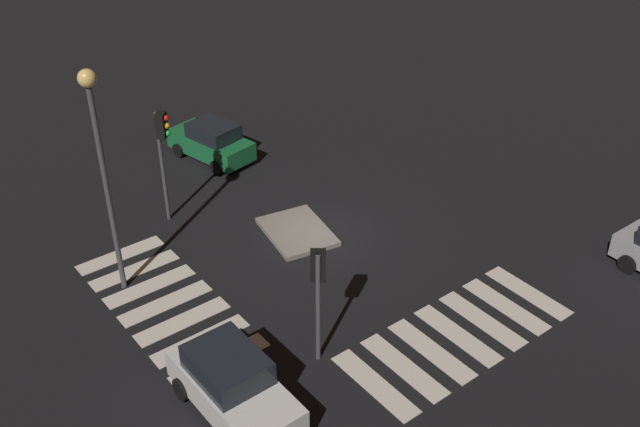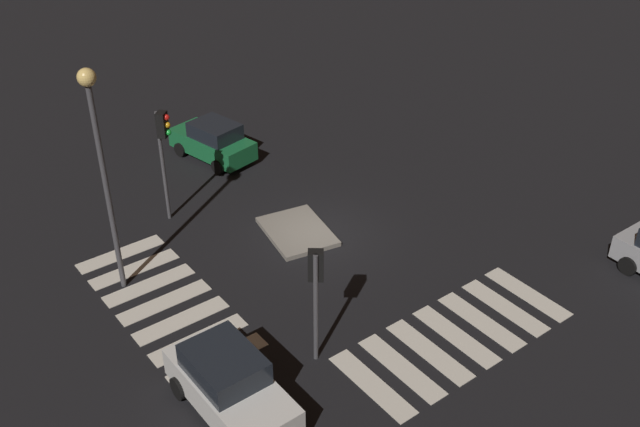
# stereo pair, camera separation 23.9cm
# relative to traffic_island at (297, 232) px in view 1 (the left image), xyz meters

# --- Properties ---
(ground_plane) EXTENTS (80.00, 80.00, 0.00)m
(ground_plane) POSITION_rel_traffic_island_xyz_m (0.64, 0.59, -0.09)
(ground_plane) COLOR black
(traffic_island) EXTENTS (3.33, 2.75, 0.18)m
(traffic_island) POSITION_rel_traffic_island_xyz_m (0.00, 0.00, 0.00)
(traffic_island) COLOR gray
(traffic_island) RESTS_ON ground
(car_white) EXTENTS (4.40, 2.09, 1.90)m
(car_white) POSITION_rel_traffic_island_xyz_m (5.98, -6.57, 0.84)
(car_white) COLOR silver
(car_white) RESTS_ON ground
(car_green) EXTENTS (4.24, 2.50, 1.75)m
(car_green) POSITION_rel_traffic_island_xyz_m (-7.15, 0.58, 0.77)
(car_green) COLOR #196B38
(car_green) RESTS_ON ground
(traffic_light_east) EXTENTS (0.53, 0.54, 3.81)m
(traffic_light_east) POSITION_rel_traffic_island_xyz_m (5.67, -3.39, 2.80)
(traffic_light_east) COLOR #47474C
(traffic_light_east) RESTS_ON ground
(traffic_light_south) EXTENTS (0.53, 0.54, 4.52)m
(traffic_light_south) POSITION_rel_traffic_island_xyz_m (-3.81, -3.24, 3.33)
(traffic_light_south) COLOR #47474C
(traffic_light_south) RESTS_ON ground
(street_lamp) EXTENTS (0.56, 0.56, 7.84)m
(street_lamp) POSITION_rel_traffic_island_xyz_m (-1.02, -6.58, 5.24)
(street_lamp) COLOR #47474C
(street_lamp) RESTS_ON ground
(crosswalk_near) EXTENTS (7.60, 3.20, 0.02)m
(crosswalk_near) POSITION_rel_traffic_island_xyz_m (0.64, -5.89, -0.08)
(crosswalk_near) COLOR silver
(crosswalk_near) RESTS_ON ground
(crosswalk_side) EXTENTS (3.20, 7.60, 0.02)m
(crosswalk_side) POSITION_rel_traffic_island_xyz_m (7.66, 0.59, -0.08)
(crosswalk_side) COLOR silver
(crosswalk_side) RESTS_ON ground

